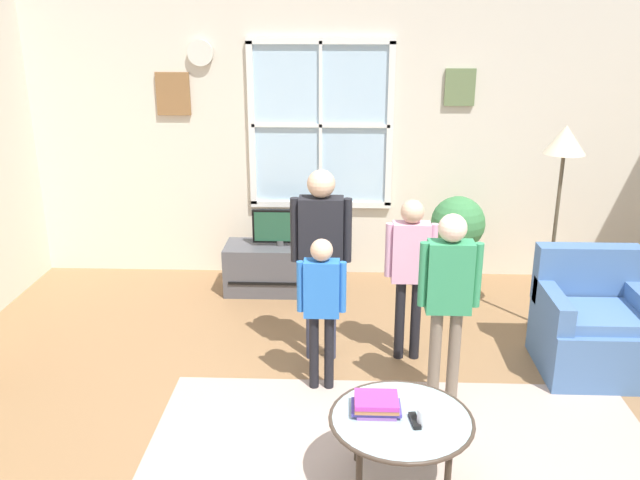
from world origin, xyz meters
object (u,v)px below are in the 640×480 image
Objects in this scene: armchair at (593,327)px; cup at (424,417)px; person_blue_shirt at (322,297)px; person_black_shirt at (321,244)px; person_green_shirt at (449,288)px; floor_lamp at (563,161)px; remote_near_cup at (415,421)px; coffee_table at (401,422)px; person_pink_shirt at (410,262)px; book_stack at (376,405)px; potted_plant_by_window at (457,230)px; remote_near_books at (382,403)px; television at (280,227)px; tv_stand at (281,268)px.

cup is (-1.39, -1.46, 0.17)m from armchair.
person_blue_shirt reaches higher than armchair.
person_black_shirt reaches higher than armchair.
floor_lamp reaches higher than person_green_shirt.
armchair is at bearing 44.98° from remote_near_cup.
coffee_table is 0.63× the size of person_pink_shirt.
person_green_shirt is 1.06× the size of person_pink_shirt.
book_stack is 0.29× the size of potted_plant_by_window.
television is at bearing 107.18° from remote_near_books.
television is at bearing -90.00° from tv_stand.
armchair is 0.94× the size of potted_plant_by_window.
cup is at bearing -104.37° from person_green_shirt.
television is 3.01m from cup.
armchair is at bearing 39.44° from book_stack.
book_stack is 1.03m from person_green_shirt.
cup reaches higher than coffee_table.
book_stack is 1.92× the size of remote_near_books.
armchair is 1.29m from floor_lamp.
potted_plant_by_window is (0.56, 1.34, -0.18)m from person_pink_shirt.
cup is 1.25m from person_blue_shirt.
person_blue_shirt is (0.45, -1.73, 0.05)m from television.
person_blue_shirt is at bearing 114.22° from coffee_table.
television is 1.65m from potted_plant_by_window.
cup is at bearing -70.03° from tv_stand.
armchair reaches higher than tv_stand.
person_blue_shirt is at bearing -123.58° from potted_plant_by_window.
person_pink_shirt is at bearing -49.63° from television.
person_pink_shirt reaches higher than cup.
tv_stand is 0.61× the size of floor_lamp.
television is 1.90× the size of book_stack.
armchair is at bearing 46.27° from cup.
armchair reaches higher than book_stack.
person_green_shirt is at bearing 68.16° from coffee_table.
floor_lamp is (-0.14, 0.68, 1.09)m from armchair.
television is 2.98m from remote_near_cup.
coffee_table is 2.68m from floor_lamp.
armchair is at bearing -29.50° from television.
person_blue_shirt is at bearing 112.05° from remote_near_books.
potted_plant_by_window is (0.66, 2.88, 0.15)m from remote_near_cup.
book_stack is 2.92m from potted_plant_by_window.
person_blue_shirt is 0.65× the size of floor_lamp.
person_black_shirt is at bearing 92.57° from person_blue_shirt.
armchair is (2.42, -1.37, -0.31)m from television.
person_pink_shirt is (1.08, -1.27, 0.14)m from television.
person_pink_shirt is at bearing -112.81° from potted_plant_by_window.
cup is at bearing -62.05° from person_blue_shirt.
television is at bearing 108.27° from coffee_table.
person_black_shirt is at bearing -71.72° from tv_stand.
floor_lamp is at bearing 59.48° from cup.
floor_lamp is at bearing -16.85° from television.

